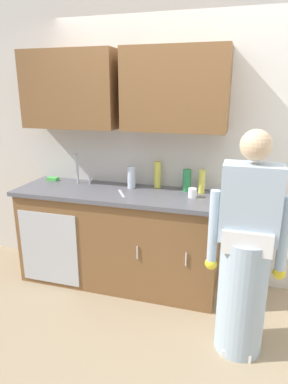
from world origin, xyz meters
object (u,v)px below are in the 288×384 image
Objects in this scene: cup_by_sink at (192,193)px; sponge at (53,179)px; sink at (75,188)px; person_at_sink at (245,264)px; knife_on_counter at (122,194)px; bottle_cleaner_spray at (157,175)px; bottle_water_short at (187,180)px; bottle_water_tall at (202,181)px; bottle_dish_liquid at (131,177)px.

cup_by_sink is 0.75× the size of sponge.
sink reaches higher than sponge.
cup_by_sink is at bearing 126.58° from person_at_sink.
cup_by_sink reaches higher than knife_on_counter.
person_at_sink is at bearing -45.18° from bottle_cleaner_spray.
bottle_water_short reaches higher than knife_on_counter.
person_at_sink is 0.97m from bottle_water_tall.
bottle_dish_liquid reaches higher than cup_by_sink.
bottle_dish_liquid is (-0.24, -0.08, -0.02)m from bottle_cleaner_spray.
person_at_sink is 14.73× the size of sponge.
sponge reaches higher than knife_on_counter.
bottle_dish_liquid is 0.63m from cup_by_sink.
knife_on_counter is at bearing -96.13° from bottle_dish_liquid.
cup_by_sink is (1.15, 0.00, 0.06)m from sink.
knife_on_counter is (0.51, -0.08, 0.02)m from sink.
sink is 2.30× the size of bottle_water_tall.
bottle_dish_liquid is (0.54, 0.14, 0.12)m from sink.
bottle_cleaner_spray is 1.13m from sponge.
bottle_water_tall is (1.21, 0.16, 0.12)m from sink.
sink is 0.52m from knife_on_counter.
bottle_water_short is 0.21m from cup_by_sink.
bottle_water_tall reaches higher than knife_on_counter.
sink reaches higher than bottle_water_short.
bottle_water_short is (1.07, 0.18, 0.12)m from sink.
sponge is (-0.35, 0.17, 0.03)m from sink.
bottle_cleaner_spray is 1.19× the size of bottle_dish_liquid.
bottle_water_tall is at bearing 1.79° from bottle_dish_liquid.
bottle_water_tall is 0.91× the size of knife_on_counter.
sponge is (-1.55, 0.01, -0.09)m from bottle_water_tall.
sink reaches higher than cup_by_sink.
sink is 6.08× the size of cup_by_sink.
bottle_water_short is (-0.56, 0.82, 0.35)m from person_at_sink.
cup_by_sink is at bearing -12.43° from bottle_dish_liquid.
bottle_water_tall is (0.43, -0.06, -0.02)m from bottle_cleaner_spray.
bottle_water_short is 0.14m from bottle_water_tall.
cup_by_sink is (-0.47, 0.64, 0.29)m from person_at_sink.
sponge is at bearing -177.59° from bottle_cleaner_spray.
bottle_water_tall is 1.56m from sponge.
knife_on_counter is at bearing 153.37° from person_at_sink.
bottle_cleaner_spray is at bearing -71.72° from knife_on_counter.
knife_on_counter is (-0.64, -0.08, -0.04)m from cup_by_sink.
bottle_dish_liquid reaches higher than sponge.
bottle_water_short reaches higher than cup_by_sink.
sink reaches higher than bottle_water_tall.
knife_on_counter is (-0.02, -0.22, -0.10)m from bottle_dish_liquid.
person_at_sink is at bearing -62.37° from bottle_water_tall.
person_at_sink is at bearing -22.29° from sponge.
bottle_dish_liquid is (-1.09, 0.77, 0.35)m from person_at_sink.
person_at_sink is 6.75× the size of knife_on_counter.
bottle_water_short is at bearing 169.67° from bottle_water_tall.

